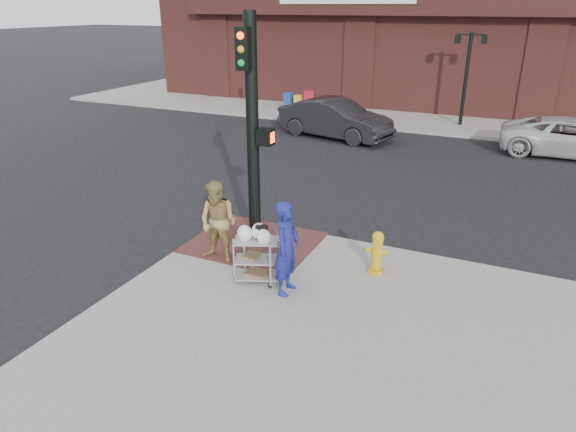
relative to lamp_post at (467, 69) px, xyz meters
The scene contains 14 objects.
ground 16.34m from the lamp_post, 97.13° to the right, with size 220.00×220.00×0.00m, color black.
brick_curb_ramp 15.52m from the lamp_post, 99.77° to the right, with size 2.80×2.40×0.01m, color #552B27.
lamp_post is the anchor object (origin of this frame).
parking_sign 10.64m from the lamp_post, behind, with size 0.05×0.05×2.20m, color black.
traffic_signal_pole 15.43m from the lamp_post, 99.24° to the right, with size 0.61×0.51×5.00m.
woman_blue 16.86m from the lamp_post, 93.38° to the right, with size 0.67×0.44×1.84m, color navy.
pedestrian_tan 16.49m from the lamp_post, 99.99° to the right, with size 0.86×0.67×1.76m, color olive.
sedan_dark 6.49m from the lamp_post, 137.34° to the right, with size 1.71×4.90×1.61m, color black.
minivan_white 5.76m from the lamp_post, 36.56° to the right, with size 2.31×5.00×1.39m, color silver.
utility_cart 16.81m from the lamp_post, 95.86° to the right, with size 0.98×0.77×1.19m.
fire_hydrant 15.46m from the lamp_post, 88.66° to the right, with size 0.43×0.30×0.92m.
newsbox_red 7.59m from the lamp_post, behind, with size 0.48×0.43×1.14m, color #B4142C.
newsbox_yellow 8.07m from the lamp_post, behind, with size 0.38×0.35×0.92m, color yellow.
newsbox_blue 8.66m from the lamp_post, behind, with size 0.40×0.37×0.96m, color #18429F.
Camera 1 is at (4.62, -8.51, 5.24)m, focal length 32.00 mm.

